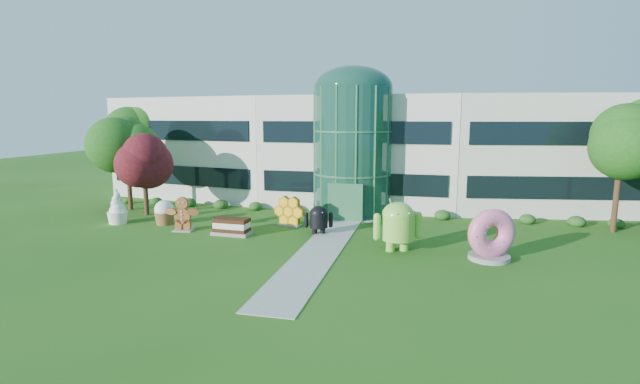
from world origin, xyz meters
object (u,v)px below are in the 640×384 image
(donut, at_px, (490,234))
(gingerbread, at_px, (183,214))
(android_black, at_px, (319,218))
(android_green, at_px, (398,222))

(donut, distance_m, gingerbread, 19.39)
(android_black, height_order, donut, donut)
(donut, bearing_deg, android_green, 147.26)
(android_green, height_order, gingerbread, android_green)
(donut, bearing_deg, gingerbread, 147.83)
(android_green, height_order, android_black, android_green)
(android_black, xyz_separation_m, donut, (10.24, -3.19, 0.32))
(donut, height_order, gingerbread, donut)
(android_green, bearing_deg, android_black, 130.28)
(android_green, xyz_separation_m, donut, (4.94, -0.52, -0.26))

